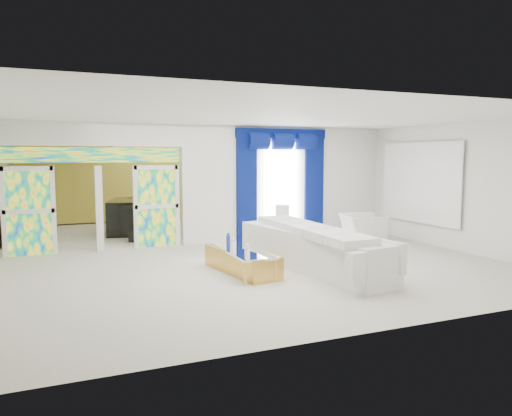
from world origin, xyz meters
name	(u,v)px	position (x,y,z in m)	size (l,w,h in m)	color
floor	(225,249)	(0.00, 0.00, 0.00)	(12.00, 12.00, 0.00)	#B7AF9E
dividing_wall	(287,183)	(2.15, 1.00, 1.50)	(5.70, 0.18, 3.00)	white
dividing_header	(93,134)	(-2.85, 1.00, 2.73)	(4.30, 0.18, 0.55)	white
stained_panel_left	(29,211)	(-4.28, 1.00, 1.00)	(0.95, 0.04, 2.00)	#994C3F
stained_panel_right	(157,206)	(-1.42, 1.00, 1.00)	(0.95, 0.04, 2.00)	#994C3F
stained_transom	(94,155)	(-2.85, 1.00, 2.25)	(4.00, 0.05, 0.35)	#994C3F
window_pane	(281,185)	(1.90, 0.90, 1.45)	(1.00, 0.02, 2.30)	white
blue_drape_left	(247,188)	(0.90, 0.87, 1.40)	(0.55, 0.10, 2.80)	#030B44
blue_drape_right	(314,186)	(2.90, 0.87, 1.40)	(0.55, 0.10, 2.80)	#030B44
blue_pelmet	(282,134)	(1.90, 0.87, 2.82)	(2.60, 0.12, 0.25)	#030B44
wall_mirror	(420,182)	(4.94, -1.00, 1.55)	(0.04, 2.70, 1.90)	white
gold_curtains	(169,177)	(0.00, 5.90, 1.50)	(9.70, 0.12, 2.90)	gold
white_sofa	(311,251)	(0.87, -2.65, 0.38)	(0.84, 3.94, 0.75)	silver
coffee_table	(242,261)	(-0.48, -2.35, 0.21)	(0.64, 1.91, 0.43)	gold
console_table	(292,233)	(2.07, 0.52, 0.19)	(1.13, 0.36, 0.38)	white
table_lamp	(282,216)	(1.77, 0.52, 0.67)	(0.36, 0.36, 0.58)	white
armchair	(362,229)	(3.57, -0.50, 0.36)	(1.11, 0.97, 0.72)	silver
grand_piano	(137,216)	(-1.52, 3.48, 0.48)	(1.46, 1.92, 0.97)	black
piano_bench	(147,235)	(-1.52, 1.88, 0.15)	(0.92, 0.36, 0.31)	black
tv_console	(13,230)	(-4.70, 2.38, 0.41)	(0.56, 0.51, 0.81)	tan
chandelier	(107,141)	(-2.30, 3.40, 2.65)	(0.60, 0.60, 0.60)	gold
decanters	(236,245)	(-0.52, -2.15, 0.50)	(0.13, 1.09, 0.20)	navy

